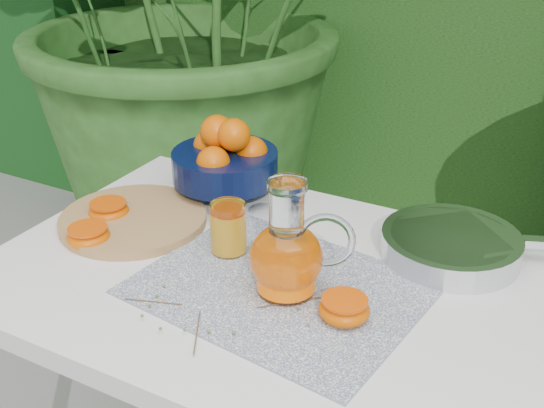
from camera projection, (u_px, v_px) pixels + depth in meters
The scene contains 9 objects.
white_table at pixel (267, 310), 1.27m from camera, with size 1.00×0.70×0.75m.
placemat at pixel (280, 288), 1.18m from camera, with size 0.47×0.37×0.00m, color #0D1C4A.
cutting_board at pixel (133, 220), 1.39m from camera, with size 0.30×0.30×0.02m, color #A9854C.
fruit_bowl at pixel (226, 159), 1.49m from camera, with size 0.26×0.26×0.18m.
juice_pitcher at pixel (288, 255), 1.14m from camera, with size 0.19×0.16×0.21m.
juice_tumbler at pixel (229, 229), 1.27m from camera, with size 0.09×0.09×0.10m.
saute_pan at pixel (453, 244), 1.27m from camera, with size 0.47×0.34×0.05m.
orange_halves at pixel (169, 248), 1.27m from camera, with size 0.66×0.20×0.04m.
thyme_sprigs at pixel (218, 311), 1.11m from camera, with size 0.31×0.25×0.01m.
Camera 1 is at (0.59, -0.97, 1.41)m, focal length 45.00 mm.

